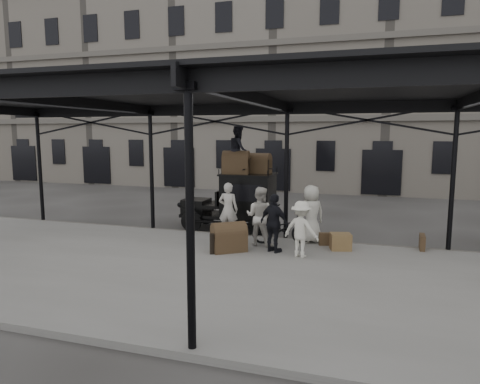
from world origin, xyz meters
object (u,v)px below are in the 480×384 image
object	(u,v)px
bicycle	(282,228)
steamer_trunk_roof_near	(236,164)
steamer_trunk_platform	(229,239)
taxi	(240,199)
porter_left	(228,209)
porter_official	(274,223)

from	to	relation	value
bicycle	steamer_trunk_roof_near	xyz separation A→B (m)	(-2.08, 1.67, 1.88)
steamer_trunk_platform	taxi	bearing A→B (deg)	65.43
bicycle	steamer_trunk_platform	size ratio (longest dim) A/B	1.89
taxi	porter_left	distance (m)	1.51
taxi	porter_official	world-z (taller)	taxi
porter_left	steamer_trunk_platform	bearing A→B (deg)	107.97
taxi	porter_left	world-z (taller)	taxi
steamer_trunk_roof_near	steamer_trunk_platform	world-z (taller)	steamer_trunk_roof_near
porter_left	steamer_trunk_roof_near	distance (m)	1.93
steamer_trunk_roof_near	bicycle	bearing A→B (deg)	-46.02
porter_official	steamer_trunk_roof_near	size ratio (longest dim) A/B	1.83
porter_left	bicycle	distance (m)	2.04
steamer_trunk_roof_near	taxi	bearing A→B (deg)	64.75
taxi	porter_official	size ratio (longest dim) A/B	2.09
steamer_trunk_roof_near	steamer_trunk_platform	bearing A→B (deg)	-83.34
taxi	bicycle	distance (m)	2.82
porter_left	bicycle	world-z (taller)	porter_left
taxi	steamer_trunk_roof_near	distance (m)	1.35
porter_left	steamer_trunk_platform	world-z (taller)	porter_left
porter_left	porter_official	xyz separation A→B (m)	(1.94, -1.48, -0.05)
taxi	porter_official	distance (m)	3.59
porter_left	steamer_trunk_platform	size ratio (longest dim) A/B	1.85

